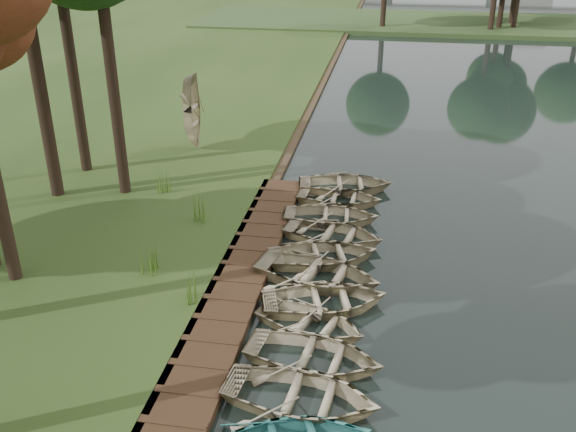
% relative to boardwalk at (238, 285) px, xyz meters
% --- Properties ---
extents(ground, '(300.00, 300.00, 0.00)m').
position_rel_boardwalk_xyz_m(ground, '(1.60, 0.00, -0.15)').
color(ground, '#3D2F1D').
extents(boardwalk, '(1.60, 16.00, 0.30)m').
position_rel_boardwalk_xyz_m(boardwalk, '(0.00, 0.00, 0.00)').
color(boardwalk, '#352214').
rests_on(boardwalk, ground).
extents(peninsula, '(50.00, 14.00, 0.45)m').
position_rel_boardwalk_xyz_m(peninsula, '(9.60, 50.00, 0.08)').
color(peninsula, '#30471F').
rests_on(peninsula, ground).
extents(rowboat_1, '(3.96, 3.03, 0.76)m').
position_rel_boardwalk_xyz_m(rowboat_1, '(2.65, -4.75, 0.28)').
color(rowboat_1, tan).
rests_on(rowboat_1, water).
extents(rowboat_2, '(3.86, 3.01, 0.73)m').
position_rel_boardwalk_xyz_m(rowboat_2, '(2.75, -3.24, 0.27)').
color(rowboat_2, tan).
rests_on(rowboat_2, water).
extents(rowboat_3, '(3.68, 3.13, 0.65)m').
position_rel_boardwalk_xyz_m(rowboat_3, '(2.47, -1.77, 0.22)').
color(rowboat_3, tan).
rests_on(rowboat_3, water).
extents(rowboat_4, '(4.21, 3.50, 0.75)m').
position_rel_boardwalk_xyz_m(rowboat_4, '(2.73, -0.67, 0.28)').
color(rowboat_4, tan).
rests_on(rowboat_4, water).
extents(rowboat_5, '(4.48, 3.64, 0.82)m').
position_rel_boardwalk_xyz_m(rowboat_5, '(2.34, 0.70, 0.31)').
color(rowboat_5, tan).
rests_on(rowboat_5, water).
extents(rowboat_6, '(4.14, 3.46, 0.74)m').
position_rel_boardwalk_xyz_m(rowboat_6, '(2.39, 1.95, 0.27)').
color(rowboat_6, tan).
rests_on(rowboat_6, water).
extents(rowboat_7, '(3.91, 3.13, 0.72)m').
position_rel_boardwalk_xyz_m(rowboat_7, '(2.54, 3.48, 0.26)').
color(rowboat_7, tan).
rests_on(rowboat_7, water).
extents(rowboat_8, '(3.63, 2.70, 0.72)m').
position_rel_boardwalk_xyz_m(rowboat_8, '(2.31, 4.88, 0.26)').
color(rowboat_8, tan).
rests_on(rowboat_8, water).
extents(rowboat_9, '(3.44, 2.57, 0.68)m').
position_rel_boardwalk_xyz_m(rowboat_9, '(2.45, 6.61, 0.24)').
color(rowboat_9, tan).
rests_on(rowboat_9, water).
extents(rowboat_10, '(4.12, 3.22, 0.78)m').
position_rel_boardwalk_xyz_m(rowboat_10, '(2.58, 7.88, 0.29)').
color(rowboat_10, tan).
rests_on(rowboat_10, water).
extents(stored_rowboat, '(3.59, 2.66, 0.72)m').
position_rel_boardwalk_xyz_m(stored_rowboat, '(-4.65, 11.06, 0.51)').
color(stored_rowboat, tan).
rests_on(stored_rowboat, bank).
extents(reeds_0, '(0.60, 0.60, 0.87)m').
position_rel_boardwalk_xyz_m(reeds_0, '(-1.00, -1.27, 0.58)').
color(reeds_0, '#3F661E').
rests_on(reeds_0, bank).
extents(reeds_1, '(0.60, 0.60, 0.98)m').
position_rel_boardwalk_xyz_m(reeds_1, '(-2.81, 0.07, 0.64)').
color(reeds_1, '#3F661E').
rests_on(reeds_1, bank).
extents(reeds_2, '(0.60, 0.60, 0.96)m').
position_rel_boardwalk_xyz_m(reeds_2, '(-4.43, 5.99, 0.63)').
color(reeds_2, '#3F661E').
rests_on(reeds_2, bank).
extents(reeds_3, '(0.60, 0.60, 1.03)m').
position_rel_boardwalk_xyz_m(reeds_3, '(-2.30, 3.81, 0.66)').
color(reeds_3, '#3F661E').
rests_on(reeds_3, bank).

